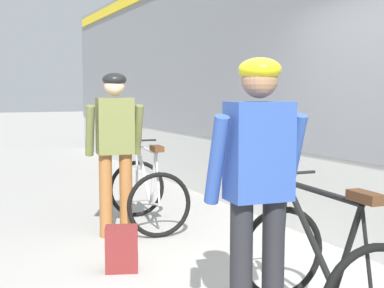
# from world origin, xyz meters

# --- Properties ---
(cyclist_near_in_blue) EXTENTS (0.63, 0.35, 1.76)m
(cyclist_near_in_blue) POSITION_xyz_m (-0.33, -0.75, 1.05)
(cyclist_near_in_blue) COLOR #232328
(cyclist_near_in_blue) RESTS_ON ground
(cyclist_far_in_olive) EXTENTS (0.64, 0.35, 1.76)m
(cyclist_far_in_olive) POSITION_xyz_m (-0.40, 1.98, 1.05)
(cyclist_far_in_olive) COLOR #935B2D
(cyclist_far_in_olive) RESTS_ON ground
(bicycle_near_black) EXTENTS (0.80, 1.13, 0.99)m
(bicycle_near_black) POSITION_xyz_m (0.16, -0.76, 0.40)
(bicycle_near_black) COLOR black
(bicycle_near_black) RESTS_ON ground
(bicycle_far_silver) EXTENTS (0.81, 1.13, 0.99)m
(bicycle_far_silver) POSITION_xyz_m (0.05, 2.22, 0.40)
(bicycle_far_silver) COLOR black
(bicycle_far_silver) RESTS_ON ground
(backpack_on_platform) EXTENTS (0.32, 0.26, 0.40)m
(backpack_on_platform) POSITION_xyz_m (-0.70, 0.86, 0.20)
(backpack_on_platform) COLOR maroon
(backpack_on_platform) RESTS_ON ground
(water_bottle_near_the_bikes) EXTENTS (0.08, 0.08, 0.19)m
(water_bottle_near_the_bikes) POSITION_xyz_m (0.55, 0.32, 0.09)
(water_bottle_near_the_bikes) COLOR #338CCC
(water_bottle_near_the_bikes) RESTS_ON ground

